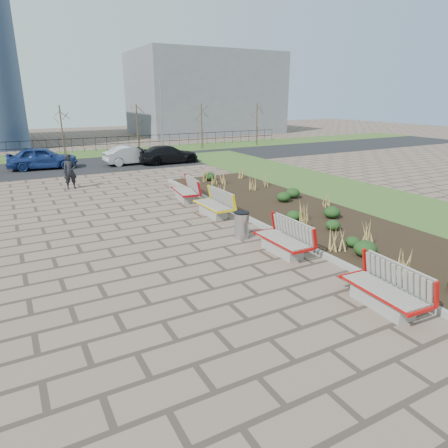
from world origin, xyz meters
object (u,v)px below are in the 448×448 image
bench_c (213,204)px  pedestrian (70,172)px  car_blue (42,158)px  bench_b (282,238)px  litter_bin (242,225)px  bench_d (184,190)px  lamp_east (161,116)px  bench_a (383,288)px  car_silver (132,155)px  car_black (169,154)px

bench_c → pedestrian: 9.07m
car_blue → pedestrian: bearing=-167.9°
bench_b → litter_bin: bearing=102.0°
bench_d → lamp_east: (5.00, 16.37, 2.54)m
bench_a → pedestrian: (-4.31, 16.53, 0.43)m
litter_bin → pedestrian: (-3.92, 10.89, 0.47)m
bench_d → litter_bin: size_ratio=2.30×
car_silver → lamp_east: size_ratio=0.66×
bench_a → bench_b: size_ratio=1.00×
bench_b → car_blue: (-5.01, 19.89, 0.26)m
litter_bin → car_blue: car_blue is taller
car_blue → car_black: size_ratio=0.99×
bench_b → car_black: 18.40m
pedestrian → lamp_east: bearing=47.0°
bench_d → car_silver: 11.33m
bench_c → litter_bin: 2.95m
bench_b → lamp_east: bearing=78.0°
bench_b → bench_d: (0.00, 7.64, 0.00)m
bench_d → lamp_east: bearing=80.1°
bench_b → car_black: car_black is taller
bench_c → pedestrian: size_ratio=1.13×
car_black → lamp_east: lamp_east is taller
bench_d → car_black: (3.25, 10.47, 0.16)m
bench_b → car_blue: bearing=103.9°
car_silver → bench_a: bearing=174.6°
bench_b → car_black: (3.25, 18.11, 0.16)m
bench_c → lamp_east: lamp_east is taller
bench_d → pedestrian: bearing=137.6°
bench_d → lamp_east: size_ratio=0.35×
litter_bin → car_black: car_black is taller
litter_bin → bench_b: bearing=-77.8°
lamp_east → bench_b: bearing=-101.8°
bench_b → bench_a: bearing=-90.2°
lamp_east → car_blue: bearing=-157.6°
litter_bin → bench_a: bearing=-86.1°
bench_b → lamp_east: lamp_east is taller
bench_c → car_silver: bearing=85.8°
bench_d → bench_b: bearing=-82.9°
bench_b → pedestrian: bearing=108.6°
car_black → car_silver: bearing=70.8°
bench_b → car_silver: bearing=87.4°
bench_a → car_blue: car_blue is taller
bench_d → litter_bin: bench_d is taller
bench_a → pedestrian: 17.09m
bench_a → bench_c: same height
bench_a → car_blue: size_ratio=0.48×
bench_a → car_blue: bearing=105.2°
pedestrian → car_silver: 8.08m
lamp_east → pedestrian: bearing=-129.4°
car_silver → lamp_east: 7.00m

